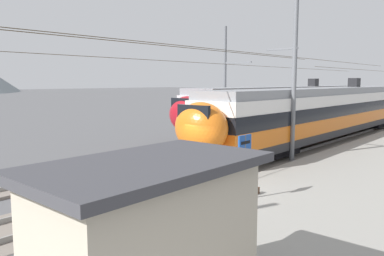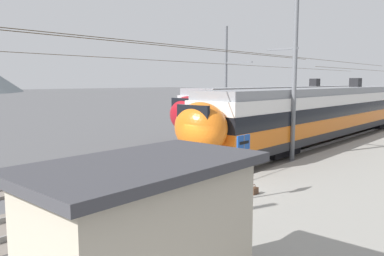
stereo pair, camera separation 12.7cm
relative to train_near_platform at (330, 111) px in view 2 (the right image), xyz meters
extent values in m
plane|color=#565659|center=(-16.33, -1.09, -2.23)|extent=(400.00, 400.00, 0.00)
cube|color=gray|center=(-16.33, -6.43, -2.06)|extent=(120.00, 8.89, 0.33)
cube|color=slate|center=(-16.33, 0.00, -2.17)|extent=(120.00, 3.00, 0.12)
cube|color=gray|center=(-16.33, -0.72, -2.03)|extent=(120.00, 0.07, 0.16)
cube|color=gray|center=(-16.33, 0.72, -2.03)|extent=(120.00, 0.07, 0.16)
cube|color=slate|center=(-16.33, 4.93, -2.17)|extent=(120.00, 3.00, 0.12)
cube|color=gray|center=(-16.33, 4.22, -2.03)|extent=(120.00, 0.07, 0.16)
cube|color=gray|center=(-16.33, 5.65, -2.03)|extent=(120.00, 0.07, 0.16)
cube|color=#2D2D30|center=(0.59, 0.00, -1.30)|extent=(28.53, 2.86, 0.45)
cube|color=orange|center=(0.59, 0.00, -0.65)|extent=(28.53, 2.86, 0.85)
cube|color=black|center=(0.59, 0.00, 0.15)|extent=(28.53, 2.90, 0.75)
cube|color=silver|center=(0.59, 0.00, 0.85)|extent=(28.53, 2.86, 0.65)
cube|color=gray|center=(0.59, 0.00, 1.40)|extent=(28.23, 2.66, 0.45)
cube|color=black|center=(-8.25, 0.00, -1.74)|extent=(2.80, 2.29, 0.42)
cube|color=black|center=(9.44, 0.00, -1.74)|extent=(2.80, 2.29, 0.42)
ellipsoid|color=orange|center=(-14.22, 0.00, 0.05)|extent=(1.80, 2.63, 2.25)
cube|color=black|center=(-14.72, 0.00, 0.47)|extent=(0.16, 1.71, 1.19)
cube|color=black|center=(4.87, 0.00, 1.97)|extent=(0.90, 0.70, 0.70)
cube|color=#2D2D30|center=(4.34, 4.93, -1.30)|extent=(26.64, 2.90, 0.45)
cube|color=maroon|center=(4.34, 4.93, -0.65)|extent=(26.64, 2.90, 0.85)
cube|color=black|center=(4.34, 4.93, 0.15)|extent=(26.64, 2.94, 0.75)
cube|color=silver|center=(4.34, 4.93, 0.85)|extent=(26.64, 2.90, 0.65)
cube|color=gray|center=(4.34, 4.93, 1.40)|extent=(26.34, 2.70, 0.45)
cube|color=black|center=(-3.92, 4.93, -1.74)|extent=(2.80, 2.32, 0.42)
cube|color=black|center=(12.60, 4.93, -1.74)|extent=(2.80, 2.32, 0.42)
ellipsoid|color=maroon|center=(-9.53, 4.93, 0.05)|extent=(1.80, 2.67, 2.25)
cube|color=black|center=(-10.03, 4.93, 0.47)|extent=(0.16, 1.74, 1.19)
cube|color=black|center=(8.34, 4.93, 1.97)|extent=(0.90, 0.70, 0.70)
cylinder|color=slate|center=(-8.60, -1.51, 2.00)|extent=(0.24, 0.24, 8.45)
cube|color=slate|center=(-8.60, -0.75, 3.73)|extent=(0.10, 1.81, 0.10)
cylinder|color=#473823|center=(-8.60, 0.00, 3.48)|extent=(40.92, 0.02, 0.02)
cylinder|color=slate|center=(-2.79, 7.14, 1.99)|extent=(0.24, 0.24, 8.44)
cube|color=slate|center=(-2.79, 6.04, 3.46)|extent=(0.10, 2.51, 0.10)
cylinder|color=#473823|center=(-2.79, 4.93, 3.21)|extent=(40.92, 0.02, 0.02)
cylinder|color=#59595B|center=(-16.39, -3.69, -0.80)|extent=(0.08, 0.08, 2.19)
cube|color=#19479E|center=(-16.39, -3.69, 0.04)|extent=(0.70, 0.06, 0.50)
cube|color=black|center=(-16.39, -3.73, 0.04)|extent=(0.52, 0.01, 0.10)
cylinder|color=#383842|center=(-20.07, -3.53, -1.48)|extent=(0.14, 0.14, 0.82)
cylinder|color=#383842|center=(-19.91, -3.53, -1.48)|extent=(0.14, 0.14, 0.82)
ellipsoid|color=navy|center=(-19.99, -3.53, -0.76)|extent=(0.36, 0.22, 0.62)
sphere|color=tan|center=(-19.99, -3.53, -0.31)|extent=(0.22, 0.22, 0.22)
cylinder|color=navy|center=(-20.21, -3.53, -0.81)|extent=(0.09, 0.09, 0.58)
cylinder|color=navy|center=(-19.77, -3.53, -0.81)|extent=(0.09, 0.09, 0.58)
cube|color=black|center=(-19.11, -3.34, -1.75)|extent=(0.32, 0.18, 0.29)
torus|color=black|center=(-19.11, -3.34, -1.55)|extent=(0.16, 0.02, 0.16)
cube|color=#472D1E|center=(-15.60, -3.64, -1.78)|extent=(0.32, 0.18, 0.23)
torus|color=#472D1E|center=(-15.60, -3.64, -1.61)|extent=(0.16, 0.02, 0.16)
cylinder|color=brown|center=(-18.31, -2.53, -1.71)|extent=(0.45, 0.45, 0.36)
sphere|color=#33752D|center=(-18.31, -2.53, -1.38)|extent=(0.52, 0.52, 0.52)
sphere|color=gold|center=(-18.31, -2.53, -1.26)|extent=(0.28, 0.28, 0.28)
cube|color=#B7AD99|center=(-22.97, -6.21, -0.63)|extent=(3.54, 1.87, 2.54)
cube|color=#3D3D42|center=(-22.97, -6.21, 0.72)|extent=(3.94, 2.27, 0.16)
camera|label=1|loc=(-27.05, -10.69, 2.04)|focal=36.24mm
camera|label=2|loc=(-26.97, -10.78, 2.04)|focal=36.24mm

